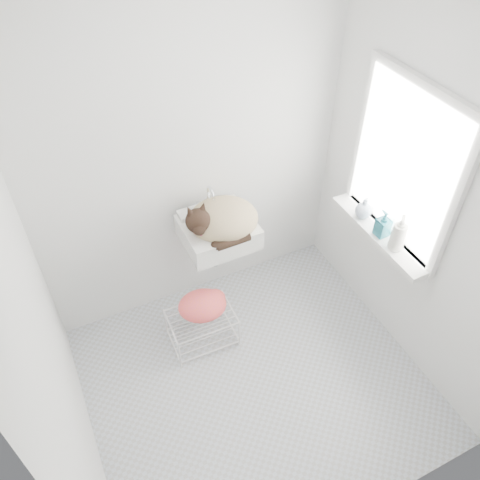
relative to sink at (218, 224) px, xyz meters
name	(u,v)px	position (x,y,z in m)	size (l,w,h in m)	color
floor	(255,382)	(-0.07, -0.74, -0.85)	(2.20, 2.00, 0.02)	#B0B7C1
back_wall	(190,157)	(-0.07, 0.26, 0.40)	(2.20, 0.02, 2.50)	silver
right_wall	(426,198)	(1.03, -0.74, 0.40)	(0.02, 2.00, 2.50)	silver
left_wall	(43,330)	(-1.17, -0.74, 0.40)	(0.02, 2.00, 2.50)	silver
window_glass	(406,166)	(1.01, -0.54, 0.50)	(0.01, 0.80, 1.00)	white
window_frame	(404,167)	(1.00, -0.54, 0.50)	(0.04, 0.90, 1.10)	white
windowsill	(379,234)	(0.94, -0.54, -0.02)	(0.16, 0.88, 0.04)	white
sink	(218,224)	(0.00, 0.00, 0.00)	(0.49, 0.43, 0.20)	white
faucet	(207,192)	(0.00, 0.18, 0.14)	(0.18, 0.12, 0.18)	silver
cat	(220,220)	(0.01, -0.02, 0.04)	(0.54, 0.49, 0.31)	#C7B98C
wire_rack	(202,326)	(-0.26, -0.25, -0.70)	(0.45, 0.32, 0.27)	white
towel	(203,309)	(-0.24, -0.22, -0.55)	(0.35, 0.25, 0.14)	orange
bottle_a	(395,248)	(0.93, -0.71, 0.00)	(0.09, 0.09, 0.22)	white
bottle_b	(381,234)	(0.93, -0.57, 0.00)	(0.08, 0.09, 0.19)	#1A6170
bottle_c	(362,216)	(0.93, -0.36, 0.00)	(0.12, 0.12, 0.15)	#A9B9D1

